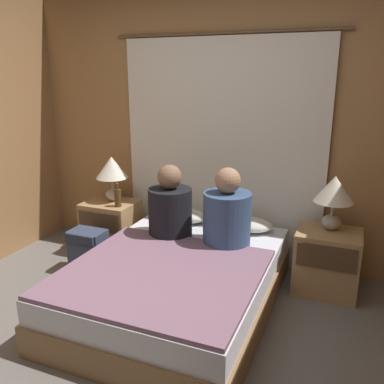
# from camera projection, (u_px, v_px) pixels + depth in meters

# --- Properties ---
(ground_plane) EXTENTS (16.00, 16.00, 0.00)m
(ground_plane) POSITION_uv_depth(u_px,v_px,m) (130.00, 364.00, 2.55)
(ground_plane) COLOR #66605B
(wall_back) EXTENTS (4.04, 0.06, 2.50)m
(wall_back) POSITION_uv_depth(u_px,v_px,m) (224.00, 130.00, 3.81)
(wall_back) COLOR #A37547
(wall_back) RESTS_ON ground_plane
(curtain_panel) EXTENTS (2.13, 0.02, 2.11)m
(curtain_panel) POSITION_uv_depth(u_px,v_px,m) (221.00, 152.00, 3.80)
(curtain_panel) COLOR white
(curtain_panel) RESTS_ON ground_plane
(bed) EXTENTS (1.40, 1.90, 0.41)m
(bed) POSITION_uv_depth(u_px,v_px,m) (178.00, 282.00, 3.15)
(bed) COLOR olive
(bed) RESTS_ON ground_plane
(nightstand_left) EXTENTS (0.51, 0.43, 0.53)m
(nightstand_left) POSITION_uv_depth(u_px,v_px,m) (111.00, 227.00, 4.11)
(nightstand_left) COLOR #A87F51
(nightstand_left) RESTS_ON ground_plane
(nightstand_right) EXTENTS (0.51, 0.43, 0.53)m
(nightstand_right) POSITION_uv_depth(u_px,v_px,m) (327.00, 262.00, 3.35)
(nightstand_right) COLOR #A87F51
(nightstand_right) RESTS_ON ground_plane
(lamp_left) EXTENTS (0.32, 0.32, 0.45)m
(lamp_left) POSITION_uv_depth(u_px,v_px,m) (112.00, 171.00, 4.01)
(lamp_left) COLOR #B2A899
(lamp_left) RESTS_ON nightstand_left
(lamp_right) EXTENTS (0.32, 0.32, 0.45)m
(lamp_right) POSITION_uv_depth(u_px,v_px,m) (334.00, 193.00, 3.25)
(lamp_right) COLOR #B2A899
(lamp_right) RESTS_ON nightstand_right
(pillow_left) EXTENTS (0.52, 0.30, 0.12)m
(pillow_left) POSITION_uv_depth(u_px,v_px,m) (181.00, 215.00, 3.86)
(pillow_left) COLOR silver
(pillow_left) RESTS_ON bed
(pillow_right) EXTENTS (0.52, 0.30, 0.12)m
(pillow_right) POSITION_uv_depth(u_px,v_px,m) (244.00, 224.00, 3.64)
(pillow_right) COLOR silver
(pillow_right) RESTS_ON bed
(blanket_on_bed) EXTENTS (1.34, 1.28, 0.03)m
(blanket_on_bed) POSITION_uv_depth(u_px,v_px,m) (161.00, 273.00, 2.84)
(blanket_on_bed) COLOR slate
(blanket_on_bed) RESTS_ON bed
(person_left_in_bed) EXTENTS (0.37, 0.37, 0.63)m
(person_left_in_bed) POSITION_uv_depth(u_px,v_px,m) (170.00, 208.00, 3.46)
(person_left_in_bed) COLOR black
(person_left_in_bed) RESTS_ON bed
(person_right_in_bed) EXTENTS (0.39, 0.39, 0.65)m
(person_right_in_bed) POSITION_uv_depth(u_px,v_px,m) (227.00, 215.00, 3.28)
(person_right_in_bed) COLOR #38517A
(person_right_in_bed) RESTS_ON bed
(beer_bottle_on_left_stand) EXTENTS (0.07, 0.07, 0.23)m
(beer_bottle_on_left_stand) POSITION_uv_depth(u_px,v_px,m) (118.00, 197.00, 3.89)
(beer_bottle_on_left_stand) COLOR #513819
(beer_bottle_on_left_stand) RESTS_ON nightstand_left
(backpack_on_floor) EXTENTS (0.32, 0.24, 0.40)m
(backpack_on_floor) POSITION_uv_depth(u_px,v_px,m) (88.00, 248.00, 3.71)
(backpack_on_floor) COLOR #333D56
(backpack_on_floor) RESTS_ON ground_plane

